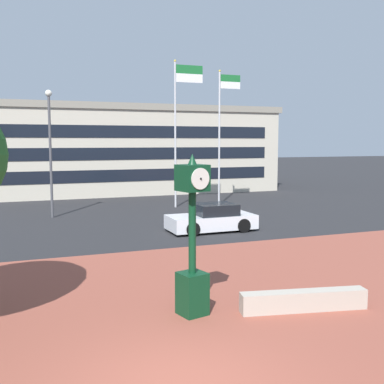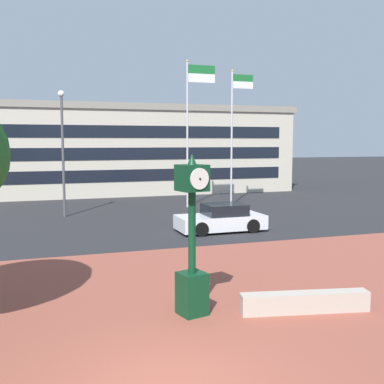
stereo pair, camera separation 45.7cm
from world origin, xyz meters
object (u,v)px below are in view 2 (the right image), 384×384
at_px(flagpole_primary, 191,119).
at_px(civic_building, 124,149).
at_px(street_clock, 192,245).
at_px(car_street_mid, 221,219).
at_px(flagpole_secondary, 234,127).
at_px(street_lamp_post, 63,141).

xyz_separation_m(flagpole_primary, civic_building, (-1.97, 12.92, -2.05)).
height_order(street_clock, car_street_mid, street_clock).
distance_m(car_street_mid, civic_building, 21.25).
distance_m(street_clock, flagpole_primary, 19.01).
bearing_deg(flagpole_primary, street_clock, -107.97).
distance_m(flagpole_primary, flagpole_secondary, 2.96).
xyz_separation_m(car_street_mid, flagpole_secondary, (4.07, 8.10, 4.52)).
bearing_deg(flagpole_secondary, street_lamp_post, -172.30).
distance_m(street_clock, street_lamp_post, 16.57).
xyz_separation_m(civic_building, street_lamp_post, (-5.92, -14.38, 0.69)).
height_order(car_street_mid, street_lamp_post, street_lamp_post).
relative_size(street_clock, car_street_mid, 0.96).
bearing_deg(car_street_mid, flagpole_primary, -8.76).
xyz_separation_m(street_clock, flagpole_secondary, (8.66, 17.70, 3.38)).
height_order(car_street_mid, flagpole_primary, flagpole_primary).
height_order(street_clock, flagpole_primary, flagpole_primary).
bearing_deg(car_street_mid, street_clock, 153.78).
xyz_separation_m(street_clock, flagpole_primary, (5.74, 17.70, 3.87)).
bearing_deg(street_clock, flagpole_primary, 57.86).
distance_m(flagpole_secondary, civic_building, 13.91).
bearing_deg(street_lamp_post, flagpole_primary, 10.50).
relative_size(car_street_mid, street_lamp_post, 0.59).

